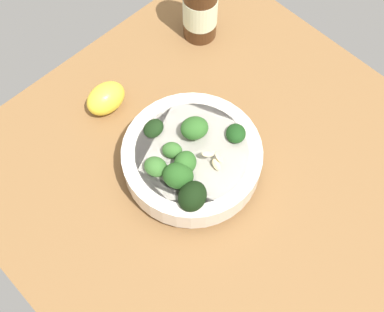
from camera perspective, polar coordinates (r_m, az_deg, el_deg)
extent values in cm
cube|color=brown|center=(78.49, 2.76, -2.01)|extent=(64.89, 64.89, 4.16)
cylinder|color=silver|center=(75.88, 0.00, -1.18)|extent=(11.19, 11.19, 1.37)
cylinder|color=silver|center=(73.45, 0.00, -0.21)|extent=(20.34, 20.34, 4.10)
cylinder|color=beige|center=(71.99, 0.00, 0.40)|extent=(16.42, 16.42, 0.80)
cylinder|color=#4A8F3C|center=(72.85, 0.27, 2.50)|extent=(2.01, 1.95, 1.50)
ellipsoid|color=#2D6023|center=(71.39, 0.28, 3.19)|extent=(5.88, 5.49, 4.15)
cylinder|color=#3C7A32|center=(74.06, -4.32, 2.65)|extent=(1.43, 1.45, 0.99)
ellipsoid|color=black|center=(73.00, -4.38, 3.14)|extent=(4.11, 4.28, 3.83)
cylinder|color=#4A8F3C|center=(70.99, -4.07, -1.78)|extent=(1.60, 1.65, 1.66)
ellipsoid|color=#386B2B|center=(69.60, -4.15, -1.21)|extent=(4.23, 4.55, 3.64)
cylinder|color=#4A8F3C|center=(69.25, 0.04, -5.18)|extent=(1.99, 2.00, 1.23)
ellipsoid|color=black|center=(67.59, 0.04, -4.59)|extent=(4.77, 6.00, 4.99)
cylinder|color=#2F662B|center=(69.90, -1.54, -2.87)|extent=(1.92, 1.96, 1.57)
ellipsoid|color=#23511C|center=(68.32, -1.58, -2.25)|extent=(5.70, 6.62, 5.70)
cylinder|color=#4A8F3C|center=(72.03, -2.23, 0.08)|extent=(1.08, 1.44, 1.68)
ellipsoid|color=#386B2B|center=(70.71, -2.27, 0.66)|extent=(3.75, 4.10, 3.46)
cylinder|color=#3C7A32|center=(73.92, 5.14, 1.72)|extent=(1.43, 1.40, 1.51)
ellipsoid|color=#194216|center=(72.51, 5.24, 2.36)|extent=(4.98, 4.64, 3.60)
cylinder|color=#4A8F3C|center=(70.80, -0.76, -1.40)|extent=(1.59, 1.59, 1.77)
ellipsoid|color=#2D6023|center=(69.30, -0.78, -0.78)|extent=(4.93, 5.25, 4.72)
ellipsoid|color=#DBBC84|center=(69.81, 2.80, -0.98)|extent=(2.02, 1.35, 1.35)
ellipsoid|color=#DBBC84|center=(69.41, 1.63, 0.44)|extent=(1.91, 2.04, 0.83)
ellipsoid|color=#DBBC84|center=(69.55, 3.07, -0.09)|extent=(1.90, 1.46, 1.17)
ellipsoid|color=yellow|center=(81.36, -9.74, 6.46)|extent=(4.90, 6.73, 4.70)
cylinder|color=#472814|center=(86.74, 0.94, 16.74)|extent=(5.77, 5.77, 13.62)
cylinder|color=#E6EFC5|center=(87.54, 0.93, 16.23)|extent=(5.89, 5.89, 5.35)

